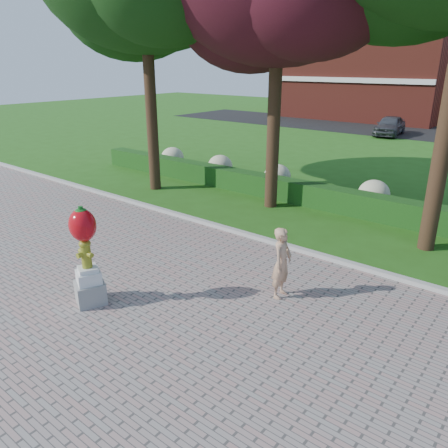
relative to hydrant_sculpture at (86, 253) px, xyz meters
name	(u,v)px	position (x,y,z in m)	size (l,w,h in m)	color
ground	(202,283)	(1.25, 2.19, -1.19)	(100.00, 100.00, 0.00)	#265916
walkway	(45,370)	(1.25, -1.81, -1.17)	(40.00, 14.00, 0.04)	gray
curb	(272,242)	(1.25, 5.19, -1.11)	(40.00, 0.18, 0.15)	#ADADA5
lawn_hedge	(335,199)	(1.25, 9.19, -0.79)	(24.00, 0.70, 0.80)	#133F12
hydrangea_row	(362,192)	(1.82, 10.19, -0.64)	(20.10, 1.10, 0.99)	tan
building_left	(366,79)	(-8.75, 36.19, 2.31)	(14.00, 8.00, 7.00)	maroon
hydrant_sculpture	(86,253)	(0.00, 0.00, 0.00)	(0.78, 0.78, 2.17)	gray
woman	(282,263)	(3.03, 2.79, -0.35)	(0.58, 0.38, 1.60)	tan
parked_car	(390,125)	(-3.13, 27.19, -0.49)	(1.61, 4.01, 1.37)	#414349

